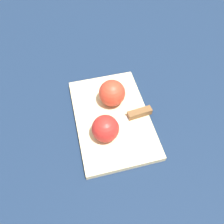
% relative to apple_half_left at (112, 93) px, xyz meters
% --- Properties ---
extents(ground_plane, '(4.00, 4.00, 0.00)m').
position_rel_apple_half_left_xyz_m(ground_plane, '(0.05, -0.01, -0.06)').
color(ground_plane, '#14233D').
extents(cutting_board, '(0.33, 0.23, 0.02)m').
position_rel_apple_half_left_xyz_m(cutting_board, '(0.05, -0.01, -0.05)').
color(cutting_board, '#D1B789').
rests_on(cutting_board, ground_plane).
extents(apple_half_left, '(0.08, 0.08, 0.08)m').
position_rel_apple_half_left_xyz_m(apple_half_left, '(0.00, 0.00, 0.00)').
color(apple_half_left, red).
rests_on(apple_half_left, cutting_board).
extents(apple_half_right, '(0.07, 0.07, 0.07)m').
position_rel_apple_half_left_xyz_m(apple_half_right, '(0.11, -0.03, -0.00)').
color(apple_half_right, red).
rests_on(apple_half_right, cutting_board).
extents(knife, '(0.05, 0.17, 0.02)m').
position_rel_apple_half_left_xyz_m(knife, '(0.06, 0.06, -0.03)').
color(knife, silver).
rests_on(knife, cutting_board).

